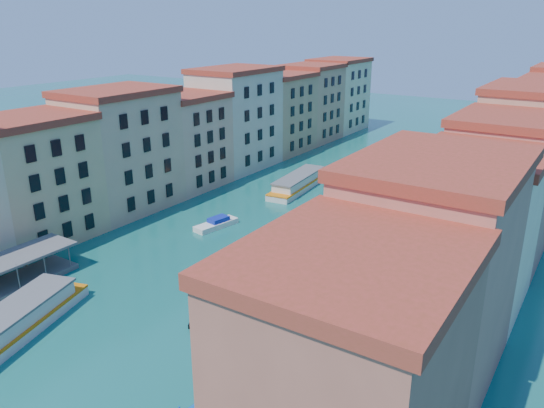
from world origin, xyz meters
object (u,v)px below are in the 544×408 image
at_px(vaporetto_stop, 8,277).
at_px(vaporetto_near, 9,326).
at_px(gondola_fore, 203,303).
at_px(vaporetto_far, 299,182).
at_px(gondola_right, 276,325).

distance_m(vaporetto_stop, vaporetto_near, 11.66).
distance_m(vaporetto_stop, gondola_fore, 24.07).
bearing_deg(gondola_fore, vaporetto_far, 78.63).
xyz_separation_m(vaporetto_near, vaporetto_far, (-0.81, 58.61, -0.08)).
relative_size(gondola_fore, gondola_right, 0.92).
xyz_separation_m(vaporetto_near, gondola_fore, (12.18, 15.29, -0.92)).
bearing_deg(gondola_right, vaporetto_stop, -139.24).
distance_m(vaporetto_near, vaporetto_far, 58.62).
bearing_deg(gondola_right, vaporetto_far, 140.86).
xyz_separation_m(vaporetto_stop, gondola_fore, (22.18, 9.29, -1.03)).
relative_size(vaporetto_near, gondola_right, 1.67).
relative_size(vaporetto_stop, vaporetto_far, 0.86).
height_order(vaporetto_far, gondola_right, vaporetto_far).
height_order(vaporetto_stop, vaporetto_far, vaporetto_stop).
xyz_separation_m(vaporetto_near, gondola_right, (21.50, 15.93, -0.84)).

